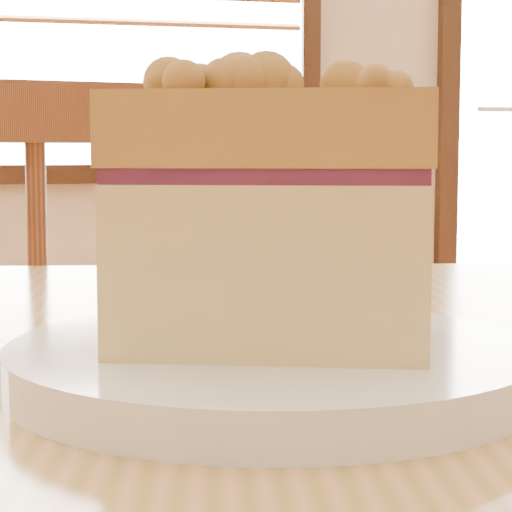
{
  "coord_description": "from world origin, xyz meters",
  "views": [
    {
      "loc": [
        -0.16,
        -0.32,
        0.86
      ],
      "look_at": [
        -0.04,
        0.14,
        0.81
      ],
      "focal_mm": 70.0,
      "sensor_mm": 36.0,
      "label": 1
    }
  ],
  "objects": [
    {
      "name": "cake_slice",
      "position": [
        -0.05,
        0.11,
        0.83
      ],
      "size": [
        0.16,
        0.14,
        0.13
      ],
      "rotation": [
        0.0,
        0.0,
        -0.34
      ],
      "color": "#D0B876",
      "rests_on": "plate"
    },
    {
      "name": "plate",
      "position": [
        -0.04,
        0.11,
        0.76
      ],
      "size": [
        0.24,
        0.24,
        0.02
      ],
      "color": "white",
      "rests_on": "cafe_table_main"
    },
    {
      "name": "cafe_chair_main",
      "position": [
        -0.07,
        0.86,
        0.47
      ],
      "size": [
        0.48,
        0.48,
        0.93
      ],
      "rotation": [
        0.0,
        0.0,
        3.31
      ],
      "color": "brown",
      "rests_on": "ground"
    }
  ]
}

